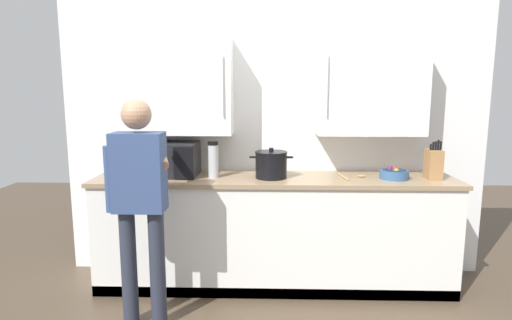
% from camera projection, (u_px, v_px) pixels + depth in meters
% --- Properties ---
extents(back_wall_tiled, '(3.72, 0.44, 2.59)m').
position_uv_depth(back_wall_tiled, '(274.00, 116.00, 3.73)').
color(back_wall_tiled, white).
rests_on(back_wall_tiled, ground_plane).
extents(counter_unit, '(2.97, 0.62, 0.94)m').
position_uv_depth(counter_unit, '(274.00, 231.00, 3.61)').
color(counter_unit, white).
rests_on(counter_unit, ground_plane).
extents(microwave_oven, '(0.58, 0.76, 0.28)m').
position_uv_depth(microwave_oven, '(160.00, 159.00, 3.57)').
color(microwave_oven, black).
rests_on(microwave_oven, counter_unit).
extents(thermos_flask, '(0.09, 0.09, 0.30)m').
position_uv_depth(thermos_flask, '(213.00, 159.00, 3.49)').
color(thermos_flask, '#B7BABF').
rests_on(thermos_flask, counter_unit).
extents(wooden_spoon, '(0.22, 0.26, 0.02)m').
position_uv_depth(wooden_spoon, '(352.00, 176.00, 3.51)').
color(wooden_spoon, tan).
rests_on(wooden_spoon, counter_unit).
extents(stock_pot, '(0.36, 0.26, 0.25)m').
position_uv_depth(stock_pot, '(271.00, 165.00, 3.48)').
color(stock_pot, black).
rests_on(stock_pot, counter_unit).
extents(fruit_bowl, '(0.23, 0.23, 0.10)m').
position_uv_depth(fruit_bowl, '(394.00, 174.00, 3.46)').
color(fruit_bowl, '#335684').
rests_on(fruit_bowl, counter_unit).
extents(knife_block, '(0.11, 0.15, 0.32)m').
position_uv_depth(knife_block, '(433.00, 164.00, 3.44)').
color(knife_block, '#A37547').
rests_on(knife_block, counter_unit).
extents(person_figure, '(0.44, 0.52, 1.59)m').
position_uv_depth(person_figure, '(140.00, 194.00, 2.89)').
color(person_figure, '#282D3D').
rests_on(person_figure, ground_plane).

